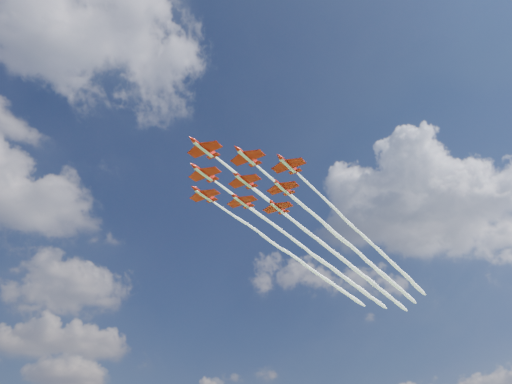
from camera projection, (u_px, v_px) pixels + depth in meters
jet_lead at (306, 230)px, 179.22m from camera, size 112.55×60.28×2.89m
jet_row2_port at (337, 235)px, 182.59m from camera, size 112.55×60.28×2.89m
jet_row2_starb at (300, 245)px, 189.81m from camera, size 112.55×60.28×2.89m
jet_row3_port at (367, 239)px, 185.96m from camera, size 112.55×60.28×2.89m
jet_row3_centre at (330, 249)px, 193.18m from camera, size 112.55×60.28×2.89m
jet_row3_starb at (295, 258)px, 200.40m from camera, size 112.55×60.28×2.89m
jet_row4_port at (358, 253)px, 196.55m from camera, size 112.55×60.28×2.89m
jet_row4_starb at (323, 262)px, 203.77m from camera, size 112.55×60.28×2.89m
jet_tail at (350, 266)px, 207.14m from camera, size 112.55×60.28×2.89m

